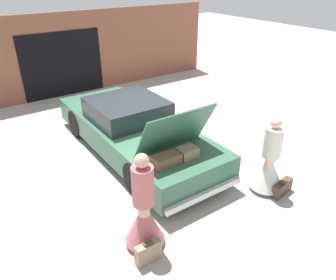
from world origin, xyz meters
TOP-DOWN VIEW (x-y plane):
  - ground_plane at (0.00, 0.00)m, footprint 40.00×40.00m
  - garage_wall_back at (0.00, 4.98)m, footprint 12.00×0.14m
  - car at (-0.00, 0.02)m, footprint 1.94×5.29m
  - person_left at (-1.42, -2.80)m, footprint 0.65×0.65m
  - person_right at (1.42, -2.93)m, footprint 0.69×0.69m
  - suitcase_beside_left_person at (-1.58, -3.16)m, footprint 0.43×0.14m
  - suitcase_beside_right_person at (1.56, -3.23)m, footprint 0.57×0.24m

SIDE VIEW (x-z plane):
  - ground_plane at x=0.00m, z-range 0.00..0.00m
  - suitcase_beside_right_person at x=1.56m, z-range -0.01..0.30m
  - suitcase_beside_left_person at x=-1.58m, z-range -0.01..0.38m
  - person_right at x=1.42m, z-range -0.24..1.37m
  - car at x=0.00m, z-range -0.30..1.44m
  - person_left at x=-1.42m, z-range -0.25..1.48m
  - garage_wall_back at x=0.00m, z-range -0.01..2.79m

